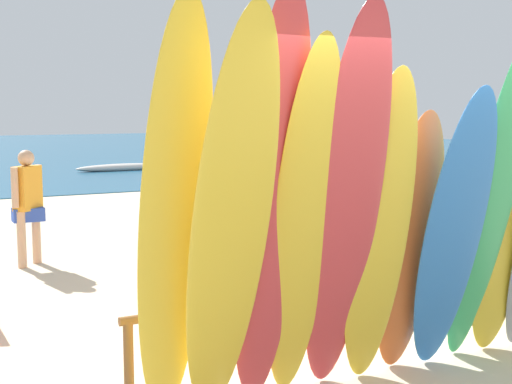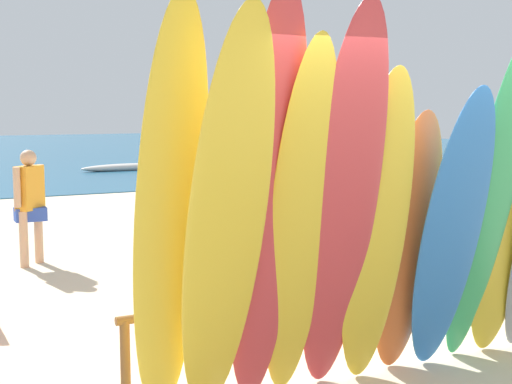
{
  "view_description": "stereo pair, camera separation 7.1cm",
  "coord_description": "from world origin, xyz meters",
  "px_view_note": "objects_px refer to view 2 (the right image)",
  "views": [
    {
      "loc": [
        -3.28,
        -4.5,
        2.05
      ],
      "look_at": [
        0.0,
        1.8,
        1.2
      ],
      "focal_mm": 49.03,
      "sensor_mm": 36.0,
      "label": 1
    },
    {
      "loc": [
        -3.22,
        -4.53,
        2.05
      ],
      "look_at": [
        0.0,
        1.8,
        1.2
      ],
      "focal_mm": 49.03,
      "sensor_mm": 36.0,
      "label": 2
    }
  ],
  "objects_px": {
    "surfboard_green_8": "(490,202)",
    "surfboard_blue_7": "(452,233)",
    "surfboard_yellow_0": "(171,217)",
    "surfboard_yellow_5": "(377,230)",
    "surfboard_yellow_9": "(504,239)",
    "beachgoer_by_water": "(340,188)",
    "beachgoer_near_rack": "(30,199)",
    "surfboard_yellow_3": "(300,224)",
    "surfboard_red_4": "(343,205)",
    "surfboard_orange_6": "(408,244)",
    "surfboard_red_2": "(267,205)",
    "surfboard_yellow_1": "(227,224)",
    "surfboard_rack": "(357,298)",
    "distant_boat": "(129,167)"
  },
  "relations": [
    {
      "from": "surfboard_yellow_1",
      "to": "surfboard_red_2",
      "type": "xyz_separation_m",
      "value": [
        0.36,
        0.14,
        0.08
      ]
    },
    {
      "from": "surfboard_yellow_5",
      "to": "surfboard_orange_6",
      "type": "height_order",
      "value": "surfboard_yellow_5"
    },
    {
      "from": "surfboard_red_2",
      "to": "beachgoer_near_rack",
      "type": "bearing_deg",
      "value": 94.24
    },
    {
      "from": "surfboard_red_4",
      "to": "surfboard_blue_7",
      "type": "height_order",
      "value": "surfboard_red_4"
    },
    {
      "from": "surfboard_rack",
      "to": "surfboard_green_8",
      "type": "distance_m",
      "value": 1.28
    },
    {
      "from": "surfboard_blue_7",
      "to": "surfboard_yellow_9",
      "type": "relative_size",
      "value": 1.13
    },
    {
      "from": "surfboard_yellow_1",
      "to": "surfboard_rack",
      "type": "bearing_deg",
      "value": 21.88
    },
    {
      "from": "surfboard_red_2",
      "to": "surfboard_yellow_5",
      "type": "height_order",
      "value": "surfboard_red_2"
    },
    {
      "from": "surfboard_red_2",
      "to": "distant_boat",
      "type": "height_order",
      "value": "surfboard_red_2"
    },
    {
      "from": "surfboard_yellow_1",
      "to": "beachgoer_by_water",
      "type": "distance_m",
      "value": 5.81
    },
    {
      "from": "surfboard_yellow_3",
      "to": "beachgoer_near_rack",
      "type": "relative_size",
      "value": 1.7
    },
    {
      "from": "surfboard_yellow_9",
      "to": "surfboard_yellow_0",
      "type": "bearing_deg",
      "value": -176.09
    },
    {
      "from": "surfboard_yellow_5",
      "to": "surfboard_yellow_3",
      "type": "bearing_deg",
      "value": -177.54
    },
    {
      "from": "surfboard_green_8",
      "to": "surfboard_blue_7",
      "type": "bearing_deg",
      "value": 178.33
    },
    {
      "from": "surfboard_blue_7",
      "to": "distant_boat",
      "type": "distance_m",
      "value": 18.84
    },
    {
      "from": "surfboard_yellow_3",
      "to": "surfboard_orange_6",
      "type": "relative_size",
      "value": 1.25
    },
    {
      "from": "surfboard_blue_7",
      "to": "beachgoer_by_water",
      "type": "xyz_separation_m",
      "value": [
        1.88,
        4.31,
        -0.18
      ]
    },
    {
      "from": "surfboard_yellow_3",
      "to": "surfboard_orange_6",
      "type": "xyz_separation_m",
      "value": [
        1.02,
        0.11,
        -0.25
      ]
    },
    {
      "from": "surfboard_red_4",
      "to": "beachgoer_by_water",
      "type": "distance_m",
      "value": 5.17
    },
    {
      "from": "surfboard_rack",
      "to": "distant_boat",
      "type": "bearing_deg",
      "value": 78.97
    },
    {
      "from": "beachgoer_by_water",
      "to": "surfboard_orange_6",
      "type": "bearing_deg",
      "value": -158.27
    },
    {
      "from": "surfboard_yellow_0",
      "to": "surfboard_red_2",
      "type": "distance_m",
      "value": 0.66
    },
    {
      "from": "surfboard_green_8",
      "to": "beachgoer_by_water",
      "type": "xyz_separation_m",
      "value": [
        1.51,
        4.32,
        -0.4
      ]
    },
    {
      "from": "surfboard_yellow_9",
      "to": "beachgoer_by_water",
      "type": "height_order",
      "value": "surfboard_yellow_9"
    },
    {
      "from": "surfboard_red_4",
      "to": "distant_boat",
      "type": "distance_m",
      "value": 19.02
    },
    {
      "from": "surfboard_red_2",
      "to": "beachgoer_near_rack",
      "type": "relative_size",
      "value": 1.89
    },
    {
      "from": "surfboard_yellow_0",
      "to": "surfboard_yellow_5",
      "type": "xyz_separation_m",
      "value": [
        1.56,
        -0.04,
        -0.2
      ]
    },
    {
      "from": "surfboard_orange_6",
      "to": "surfboard_green_8",
      "type": "height_order",
      "value": "surfboard_green_8"
    },
    {
      "from": "surfboard_yellow_1",
      "to": "beachgoer_by_water",
      "type": "bearing_deg",
      "value": 47.12
    },
    {
      "from": "surfboard_yellow_9",
      "to": "beachgoer_by_water",
      "type": "relative_size",
      "value": 1.25
    },
    {
      "from": "surfboard_yellow_9",
      "to": "beachgoer_near_rack",
      "type": "xyz_separation_m",
      "value": [
        -2.89,
        5.31,
        -0.12
      ]
    },
    {
      "from": "surfboard_yellow_5",
      "to": "surfboard_red_4",
      "type": "bearing_deg",
      "value": -169.62
    },
    {
      "from": "surfboard_green_8",
      "to": "surfboard_yellow_9",
      "type": "height_order",
      "value": "surfboard_green_8"
    },
    {
      "from": "surfboard_red_4",
      "to": "distant_boat",
      "type": "height_order",
      "value": "surfboard_red_4"
    },
    {
      "from": "surfboard_yellow_0",
      "to": "surfboard_blue_7",
      "type": "relative_size",
      "value": 1.22
    },
    {
      "from": "surfboard_rack",
      "to": "surfboard_green_8",
      "type": "height_order",
      "value": "surfboard_green_8"
    },
    {
      "from": "surfboard_orange_6",
      "to": "beachgoer_near_rack",
      "type": "distance_m",
      "value": 5.61
    },
    {
      "from": "surfboard_yellow_0",
      "to": "surfboard_yellow_3",
      "type": "xyz_separation_m",
      "value": [
        0.9,
        -0.05,
        -0.11
      ]
    },
    {
      "from": "surfboard_yellow_0",
      "to": "surfboard_blue_7",
      "type": "bearing_deg",
      "value": -7.28
    },
    {
      "from": "surfboard_rack",
      "to": "surfboard_yellow_1",
      "type": "xyz_separation_m",
      "value": [
        -1.44,
        -0.64,
        0.81
      ]
    },
    {
      "from": "beachgoer_by_water",
      "to": "beachgoer_near_rack",
      "type": "height_order",
      "value": "beachgoer_by_water"
    },
    {
      "from": "surfboard_yellow_5",
      "to": "surfboard_green_8",
      "type": "xyz_separation_m",
      "value": [
        1.01,
        -0.08,
        0.15
      ]
    },
    {
      "from": "surfboard_blue_7",
      "to": "beachgoer_near_rack",
      "type": "relative_size",
      "value": 1.5
    },
    {
      "from": "surfboard_red_4",
      "to": "surfboard_yellow_5",
      "type": "relative_size",
      "value": 1.19
    },
    {
      "from": "surfboard_rack",
      "to": "surfboard_yellow_5",
      "type": "relative_size",
      "value": 1.67
    },
    {
      "from": "surfboard_red_4",
      "to": "surfboard_yellow_9",
      "type": "height_order",
      "value": "surfboard_red_4"
    },
    {
      "from": "surfboard_red_2",
      "to": "distant_boat",
      "type": "xyz_separation_m",
      "value": [
        4.6,
        18.51,
        -1.3
      ]
    },
    {
      "from": "surfboard_green_8",
      "to": "surfboard_orange_6",
      "type": "bearing_deg",
      "value": 164.08
    },
    {
      "from": "beachgoer_near_rack",
      "to": "surfboard_yellow_3",
      "type": "bearing_deg",
      "value": 56.64
    },
    {
      "from": "surfboard_orange_6",
      "to": "surfboard_blue_7",
      "type": "xyz_separation_m",
      "value": [
        0.28,
        -0.17,
        0.09
      ]
    }
  ]
}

